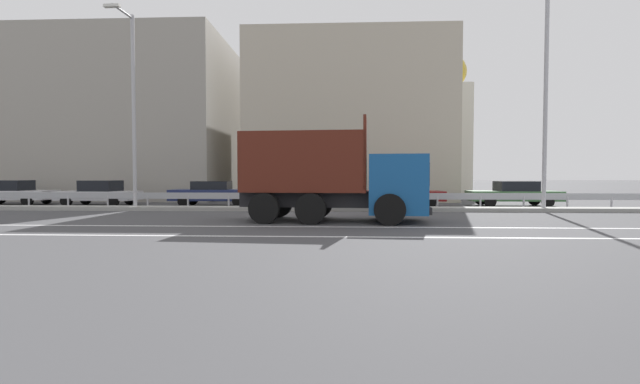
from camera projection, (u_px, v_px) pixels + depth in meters
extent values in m
plane|color=#424244|center=(305.00, 216.00, 17.36)|extent=(320.00, 320.00, 0.00)
cube|color=silver|center=(332.00, 227.00, 13.54)|extent=(71.30, 0.16, 0.01)
cube|color=silver|center=(330.00, 237.00, 11.33)|extent=(71.30, 0.16, 0.01)
cube|color=gray|center=(309.00, 209.00, 19.91)|extent=(39.21, 1.10, 0.18)
cube|color=#9EA0A5|center=(311.00, 196.00, 21.28)|extent=(71.30, 0.04, 0.32)
cylinder|color=#ADADB2|center=(29.00, 201.00, 21.96)|extent=(0.09, 0.09, 0.62)
cylinder|color=#ADADB2|center=(68.00, 202.00, 21.87)|extent=(0.09, 0.09, 0.62)
cylinder|color=#ADADB2|center=(108.00, 202.00, 21.77)|extent=(0.09, 0.09, 0.62)
cylinder|color=#ADADB2|center=(148.00, 202.00, 21.68)|extent=(0.09, 0.09, 0.62)
cylinder|color=#ADADB2|center=(188.00, 202.00, 21.58)|extent=(0.09, 0.09, 0.62)
cylinder|color=#ADADB2|center=(229.00, 202.00, 21.49)|extent=(0.09, 0.09, 0.62)
cylinder|color=#ADADB2|center=(270.00, 202.00, 21.39)|extent=(0.09, 0.09, 0.62)
cylinder|color=#ADADB2|center=(311.00, 202.00, 21.30)|extent=(0.09, 0.09, 0.62)
cylinder|color=#ADADB2|center=(353.00, 202.00, 21.20)|extent=(0.09, 0.09, 0.62)
cylinder|color=#ADADB2|center=(395.00, 202.00, 21.10)|extent=(0.09, 0.09, 0.62)
cylinder|color=#ADADB2|center=(437.00, 203.00, 21.01)|extent=(0.09, 0.09, 0.62)
cylinder|color=#ADADB2|center=(480.00, 203.00, 20.91)|extent=(0.09, 0.09, 0.62)
cylinder|color=#ADADB2|center=(524.00, 203.00, 20.82)|extent=(0.09, 0.09, 0.62)
cylinder|color=#ADADB2|center=(567.00, 203.00, 20.72)|extent=(0.09, 0.09, 0.62)
cylinder|color=#ADADB2|center=(611.00, 203.00, 20.63)|extent=(0.09, 0.09, 0.62)
cube|color=#144C8C|center=(397.00, 184.00, 15.03)|extent=(2.10, 2.49, 2.03)
cube|color=black|center=(425.00, 174.00, 14.90)|extent=(0.17, 2.02, 0.77)
cube|color=black|center=(426.00, 209.00, 14.94)|extent=(0.26, 2.31, 0.24)
cube|color=black|center=(306.00, 199.00, 15.42)|extent=(4.61, 1.61, 0.53)
cube|color=#511E14|center=(306.00, 190.00, 15.41)|extent=(4.50, 2.56, 0.12)
cube|color=#511E14|center=(310.00, 162.00, 16.44)|extent=(4.35, 0.41, 1.97)
cube|color=#511E14|center=(301.00, 160.00, 14.30)|extent=(4.35, 0.41, 1.97)
cube|color=#511E14|center=(365.00, 154.00, 15.11)|extent=(0.26, 2.26, 2.46)
cube|color=#511E14|center=(248.00, 161.00, 15.62)|extent=(0.26, 2.26, 1.97)
cylinder|color=black|center=(387.00, 205.00, 16.23)|extent=(1.06, 0.39, 1.04)
cylinder|color=black|center=(390.00, 210.00, 13.94)|extent=(1.06, 0.39, 1.04)
cylinder|color=black|center=(319.00, 204.00, 16.54)|extent=(1.06, 0.39, 1.04)
cylinder|color=black|center=(311.00, 209.00, 14.25)|extent=(1.06, 0.39, 1.04)
cylinder|color=black|center=(279.00, 204.00, 16.72)|extent=(1.06, 0.39, 1.04)
cylinder|color=black|center=(264.00, 208.00, 14.43)|extent=(1.06, 0.39, 1.04)
cylinder|color=white|center=(390.00, 207.00, 19.74)|extent=(0.16, 0.16, 0.35)
cylinder|color=black|center=(390.00, 200.00, 19.73)|extent=(0.16, 0.16, 0.35)
cylinder|color=white|center=(390.00, 192.00, 19.71)|extent=(0.16, 0.16, 0.35)
cylinder|color=black|center=(390.00, 185.00, 19.70)|extent=(0.16, 0.16, 0.35)
cylinder|color=white|center=(390.00, 177.00, 19.69)|extent=(0.16, 0.16, 0.35)
cylinder|color=#1E4CB2|center=(390.00, 167.00, 19.67)|extent=(0.61, 0.03, 0.61)
cylinder|color=white|center=(390.00, 167.00, 19.67)|extent=(0.66, 0.02, 0.66)
cylinder|color=#ADADB2|center=(134.00, 113.00, 20.28)|extent=(0.18, 0.18, 9.20)
cylinder|color=#ADADB2|center=(123.00, 11.00, 19.28)|extent=(0.17, 1.69, 0.10)
cube|color=silver|center=(112.00, 6.00, 18.44)|extent=(0.71, 0.23, 0.12)
cylinder|color=#ADADB2|center=(546.00, 94.00, 19.15)|extent=(0.18, 0.18, 10.59)
cube|color=silver|center=(13.00, 195.00, 23.96)|extent=(4.41, 2.09, 0.51)
cube|color=black|center=(10.00, 185.00, 23.94)|extent=(1.91, 1.70, 0.57)
cylinder|color=black|center=(47.00, 199.00, 24.86)|extent=(0.61, 0.24, 0.60)
cylinder|color=black|center=(27.00, 200.00, 23.15)|extent=(0.61, 0.24, 0.60)
cylinder|color=black|center=(0.00, 199.00, 24.79)|extent=(0.61, 0.24, 0.60)
cube|color=silver|center=(99.00, 196.00, 23.45)|extent=(4.30, 1.89, 0.49)
cube|color=black|center=(101.00, 186.00, 23.42)|extent=(1.84, 1.59, 0.59)
cylinder|color=black|center=(66.00, 201.00, 22.75)|extent=(0.61, 0.22, 0.60)
cylinder|color=black|center=(86.00, 199.00, 24.38)|extent=(0.61, 0.22, 0.60)
cylinder|color=black|center=(113.00, 201.00, 22.53)|extent=(0.61, 0.22, 0.60)
cylinder|color=black|center=(130.00, 199.00, 24.16)|extent=(0.61, 0.22, 0.60)
cube|color=navy|center=(214.00, 195.00, 23.16)|extent=(4.67, 1.95, 0.59)
cube|color=black|center=(212.00, 185.00, 23.14)|extent=(2.00, 1.60, 0.45)
cylinder|color=black|center=(243.00, 199.00, 23.99)|extent=(0.61, 0.23, 0.60)
cylinder|color=black|center=(238.00, 201.00, 22.37)|extent=(0.61, 0.23, 0.60)
cylinder|color=black|center=(193.00, 199.00, 23.96)|extent=(0.61, 0.23, 0.60)
cylinder|color=black|center=(184.00, 201.00, 22.35)|extent=(0.61, 0.23, 0.60)
cube|color=#335B33|center=(305.00, 194.00, 23.10)|extent=(3.96, 1.96, 0.72)
cube|color=black|center=(307.00, 182.00, 23.06)|extent=(1.71, 1.63, 0.57)
cylinder|color=black|center=(280.00, 201.00, 22.40)|extent=(0.61, 0.23, 0.60)
cylinder|color=black|center=(286.00, 199.00, 24.06)|extent=(0.61, 0.23, 0.60)
cylinder|color=black|center=(325.00, 201.00, 22.16)|extent=(0.61, 0.23, 0.60)
cylinder|color=black|center=(328.00, 200.00, 23.83)|extent=(0.61, 0.23, 0.60)
cube|color=maroon|center=(401.00, 196.00, 22.82)|extent=(4.44, 1.82, 0.52)
cube|color=black|center=(399.00, 187.00, 22.81)|extent=(1.88, 1.55, 0.41)
cylinder|color=black|center=(423.00, 200.00, 23.61)|extent=(0.61, 0.22, 0.60)
cylinder|color=black|center=(430.00, 202.00, 22.00)|extent=(0.61, 0.22, 0.60)
cylinder|color=black|center=(374.00, 200.00, 23.66)|extent=(0.61, 0.22, 0.60)
cylinder|color=black|center=(377.00, 202.00, 22.05)|extent=(0.61, 0.22, 0.60)
cube|color=#335B33|center=(513.00, 196.00, 22.84)|extent=(4.70, 1.89, 0.52)
cube|color=black|center=(516.00, 186.00, 22.81)|extent=(2.00, 1.60, 0.52)
cylinder|color=black|center=(490.00, 201.00, 22.14)|extent=(0.61, 0.22, 0.60)
cylinder|color=black|center=(481.00, 200.00, 23.79)|extent=(0.61, 0.22, 0.60)
cylinder|color=black|center=(548.00, 202.00, 21.91)|extent=(0.61, 0.22, 0.60)
cylinder|color=black|center=(534.00, 200.00, 23.56)|extent=(0.61, 0.22, 0.60)
cube|color=gray|center=(110.00, 123.00, 32.13)|extent=(18.24, 11.42, 11.25)
cube|color=#B7AD99|center=(348.00, 127.00, 32.74)|extent=(13.39, 13.92, 10.82)
cube|color=silver|center=(448.00, 140.00, 40.12)|extent=(3.60, 3.60, 10.03)
sphere|color=gold|center=(449.00, 72.00, 39.88)|extent=(3.24, 3.24, 3.24)
cone|color=gold|center=(449.00, 52.00, 39.81)|extent=(0.30, 0.30, 1.20)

